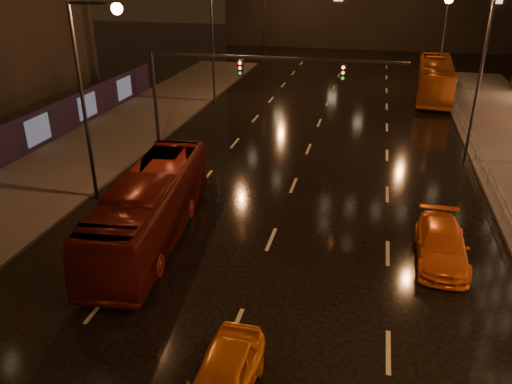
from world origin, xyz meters
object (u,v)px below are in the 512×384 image
bus_curb (435,79)px  taxi_far (441,245)px  bus_red (151,207)px  taxi_near (223,381)px

bus_curb → taxi_far: (-1.95, -28.23, -0.96)m
bus_curb → bus_red: bearing=-112.0°
taxi_near → taxi_far: 11.13m
bus_curb → taxi_far: 28.31m
bus_red → bus_curb: (14.12, 29.28, 0.14)m
bus_red → bus_curb: 32.51m
bus_red → taxi_near: bearing=-60.9°
bus_red → taxi_far: bearing=-1.2°
bus_red → taxi_far: 12.24m
taxi_near → taxi_far: bearing=54.6°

